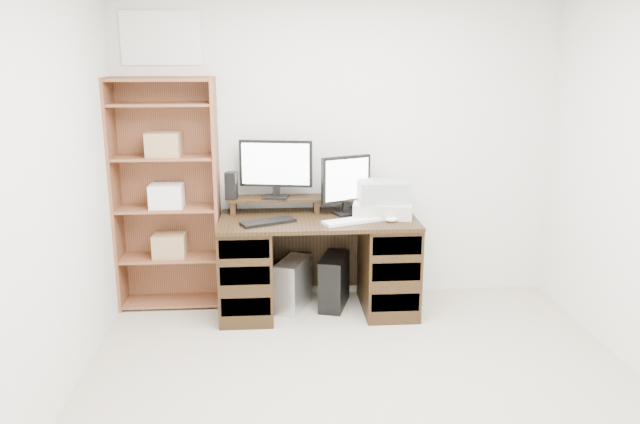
{
  "coord_description": "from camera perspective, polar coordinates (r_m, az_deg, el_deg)",
  "views": [
    {
      "loc": [
        -0.51,
        -2.94,
        1.96
      ],
      "look_at": [
        -0.19,
        1.43,
        0.85
      ],
      "focal_mm": 35.0,
      "sensor_mm": 36.0,
      "label": 1
    }
  ],
  "objects": [
    {
      "name": "room",
      "position": [
        3.07,
        5.46,
        0.77
      ],
      "size": [
        3.54,
        4.04,
        2.54
      ],
      "color": "#B5A891",
      "rests_on": "ground"
    },
    {
      "name": "keyboard_black",
      "position": [
        4.61,
        -4.77,
        -0.92
      ],
      "size": [
        0.43,
        0.29,
        0.02
      ],
      "primitive_type": "cube",
      "rotation": [
        0.0,
        0.0,
        0.43
      ],
      "color": "black",
      "rests_on": "desk"
    },
    {
      "name": "keyboard_white",
      "position": [
        4.64,
        2.97,
        -0.81
      ],
      "size": [
        0.47,
        0.29,
        0.02
      ],
      "primitive_type": "cube",
      "rotation": [
        0.0,
        0.0,
        0.38
      ],
      "color": "white",
      "rests_on": "desk"
    },
    {
      "name": "monitor_small",
      "position": [
        4.83,
        2.4,
        2.7
      ],
      "size": [
        0.4,
        0.23,
        0.46
      ],
      "rotation": [
        0.0,
        0.0,
        0.41
      ],
      "color": "black",
      "rests_on": "desk"
    },
    {
      "name": "basket",
      "position": [
        4.8,
        5.79,
        1.89
      ],
      "size": [
        0.38,
        0.28,
        0.16
      ],
      "primitive_type": "cube",
      "rotation": [
        0.0,
        0.0,
        0.03
      ],
      "color": "#8F9399",
      "rests_on": "printer"
    },
    {
      "name": "tower_silver",
      "position": [
        4.96,
        -2.48,
        -6.61
      ],
      "size": [
        0.32,
        0.44,
        0.4
      ],
      "primitive_type": "cube",
      "rotation": [
        0.0,
        0.0,
        -0.4
      ],
      "color": "silver",
      "rests_on": "ground"
    },
    {
      "name": "tower_black",
      "position": [
        4.99,
        1.3,
        -6.35
      ],
      "size": [
        0.29,
        0.45,
        0.41
      ],
      "rotation": [
        0.0,
        0.0,
        -0.29
      ],
      "color": "black",
      "rests_on": "ground"
    },
    {
      "name": "desk",
      "position": [
        4.86,
        -0.19,
        -4.65
      ],
      "size": [
        1.5,
        0.7,
        0.75
      ],
      "color": "black",
      "rests_on": "ground"
    },
    {
      "name": "riser_shelf",
      "position": [
        4.93,
        -0.36,
        1.12
      ],
      "size": [
        1.4,
        0.22,
        0.12
      ],
      "color": "black",
      "rests_on": "desk"
    },
    {
      "name": "bookshelf",
      "position": [
        4.98,
        -13.82,
        1.72
      ],
      "size": [
        0.8,
        0.3,
        1.8
      ],
      "color": "brown",
      "rests_on": "ground"
    },
    {
      "name": "mouse",
      "position": [
        4.67,
        6.55,
        -0.69
      ],
      "size": [
        0.1,
        0.07,
        0.04
      ],
      "primitive_type": "ellipsoid",
      "rotation": [
        0.0,
        0.0,
        -0.16
      ],
      "color": "white",
      "rests_on": "desk"
    },
    {
      "name": "speaker",
      "position": [
        4.87,
        -8.1,
        2.41
      ],
      "size": [
        0.1,
        0.1,
        0.21
      ],
      "primitive_type": "cube",
      "rotation": [
        0.0,
        0.0,
        -0.21
      ],
      "color": "black",
      "rests_on": "riser_shelf"
    },
    {
      "name": "printer",
      "position": [
        4.84,
        5.75,
        0.32
      ],
      "size": [
        0.5,
        0.41,
        0.11
      ],
      "primitive_type": "cube",
      "rotation": [
        0.0,
        0.0,
        -0.19
      ],
      "color": "#B9B1A1",
      "rests_on": "desk"
    },
    {
      "name": "monitor_wide",
      "position": [
        4.85,
        -4.06,
        4.23
      ],
      "size": [
        0.57,
        0.18,
        0.45
      ],
      "rotation": [
        0.0,
        0.0,
        -0.18
      ],
      "color": "black",
      "rests_on": "riser_shelf"
    }
  ]
}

